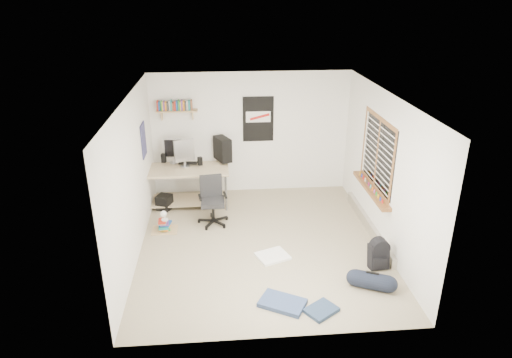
{
  "coord_description": "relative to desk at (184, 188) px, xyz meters",
  "views": [
    {
      "loc": [
        -0.66,
        -6.65,
        3.99
      ],
      "look_at": [
        -0.08,
        0.13,
        1.13
      ],
      "focal_mm": 32.0,
      "sensor_mm": 36.0,
      "label": 1
    }
  ],
  "objects": [
    {
      "name": "office_chair",
      "position": [
        0.57,
        -0.83,
        0.12
      ],
      "size": [
        0.66,
        0.66,
        0.89
      ],
      "primitive_type": "cube",
      "rotation": [
        0.0,
        0.0,
        0.14
      ],
      "color": "black",
      "rests_on": "floor"
    },
    {
      "name": "monitor_left",
      "position": [
        -0.19,
        0.33,
        0.64
      ],
      "size": [
        0.37,
        0.13,
        0.4
      ],
      "primitive_type": "cube",
      "rotation": [
        0.0,
        0.0,
        -0.11
      ],
      "color": "#B2B3B7",
      "rests_on": "desk"
    },
    {
      "name": "keyboard",
      "position": [
        0.1,
        0.18,
        0.45
      ],
      "size": [
        0.37,
        0.16,
        0.02
      ],
      "primitive_type": "cube",
      "rotation": [
        0.0,
        0.0,
        -0.09
      ],
      "color": "black",
      "rests_on": "desk"
    },
    {
      "name": "speaker_right",
      "position": [
        0.34,
        0.08,
        0.52
      ],
      "size": [
        0.1,
        0.1,
        0.16
      ],
      "primitive_type": "cube",
      "rotation": [
        0.0,
        0.0,
        0.35
      ],
      "color": "black",
      "rests_on": "desk"
    },
    {
      "name": "left_wall",
      "position": [
        -0.64,
        -1.62,
        0.89
      ],
      "size": [
        0.01,
        4.5,
        2.5
      ],
      "primitive_type": "cube",
      "color": "silver",
      "rests_on": "ground"
    },
    {
      "name": "speaker_left",
      "position": [
        -0.38,
        0.29,
        0.53
      ],
      "size": [
        0.1,
        0.1,
        0.17
      ],
      "primitive_type": "cube",
      "rotation": [
        0.0,
        0.0,
        -0.17
      ],
      "color": "black",
      "rests_on": "desk"
    },
    {
      "name": "desk_lamp",
      "position": [
        -0.28,
        -1.04,
        0.02
      ],
      "size": [
        0.18,
        0.23,
        0.21
      ],
      "primitive_type": "cube",
      "rotation": [
        0.0,
        0.0,
        0.34
      ],
      "color": "silver",
      "rests_on": "book_stack"
    },
    {
      "name": "book_stack",
      "position": [
        -0.3,
        -1.02,
        -0.21
      ],
      "size": [
        0.48,
        0.44,
        0.27
      ],
      "primitive_type": "cube",
      "rotation": [
        0.0,
        0.0,
        -0.36
      ],
      "color": "brown",
      "rests_on": "floor"
    },
    {
      "name": "pc_tower",
      "position": [
        0.78,
        0.32,
        0.67
      ],
      "size": [
        0.37,
        0.49,
        0.47
      ],
      "primitive_type": "cube",
      "rotation": [
        0.0,
        0.0,
        0.42
      ],
      "color": "black",
      "rests_on": "desk"
    },
    {
      "name": "jeans_a",
      "position": [
        1.5,
        -3.26,
        -0.33
      ],
      "size": [
        0.71,
        0.63,
        0.07
      ],
      "primitive_type": "cube",
      "rotation": [
        0.0,
        0.0,
        -0.51
      ],
      "color": "navy",
      "rests_on": "floor"
    },
    {
      "name": "ceiling",
      "position": [
        1.37,
        -1.62,
        2.14
      ],
      "size": [
        4.0,
        4.5,
        0.01
      ],
      "primitive_type": "cube",
      "color": "white",
      "rests_on": "ground"
    },
    {
      "name": "poster_back_wall",
      "position": [
        1.52,
        0.61,
        1.19
      ],
      "size": [
        0.62,
        0.03,
        0.92
      ],
      "primitive_type": "cube",
      "color": "black",
      "rests_on": "back_wall"
    },
    {
      "name": "poster_left_wall",
      "position": [
        -0.62,
        -0.42,
        1.14
      ],
      "size": [
        0.02,
        0.42,
        0.6
      ],
      "primitive_type": "cube",
      "color": "navy",
      "rests_on": "left_wall"
    },
    {
      "name": "tshirt",
      "position": [
        1.51,
        -2.06,
        -0.34
      ],
      "size": [
        0.59,
        0.55,
        0.04
      ],
      "primitive_type": "cube",
      "rotation": [
        0.0,
        0.0,
        0.38
      ],
      "color": "white",
      "rests_on": "floor"
    },
    {
      "name": "floor",
      "position": [
        1.37,
        -1.62,
        -0.37
      ],
      "size": [
        4.0,
        4.5,
        0.01
      ],
      "primitive_type": "cube",
      "color": "gray",
      "rests_on": "ground"
    },
    {
      "name": "desk",
      "position": [
        0.0,
        0.0,
        0.0
      ],
      "size": [
        1.8,
        0.84,
        0.81
      ],
      "primitive_type": "cube",
      "rotation": [
        0.0,
        0.0,
        -0.04
      ],
      "color": "tan",
      "rests_on": "floor"
    },
    {
      "name": "jeans_b",
      "position": [
        2.0,
        -3.44,
        -0.34
      ],
      "size": [
        0.51,
        0.49,
        0.05
      ],
      "primitive_type": "cube",
      "rotation": [
        0.0,
        0.0,
        0.6
      ],
      "color": "#22334D",
      "rests_on": "floor"
    },
    {
      "name": "back_wall",
      "position": [
        1.37,
        0.63,
        0.89
      ],
      "size": [
        4.0,
        0.01,
        2.5
      ],
      "primitive_type": "cube",
      "color": "silver",
      "rests_on": "ground"
    },
    {
      "name": "right_wall",
      "position": [
        3.37,
        -1.62,
        0.89
      ],
      "size": [
        0.01,
        4.5,
        2.5
      ],
      "primitive_type": "cube",
      "color": "silver",
      "rests_on": "ground"
    },
    {
      "name": "baseboard_heater",
      "position": [
        3.32,
        -1.32,
        -0.28
      ],
      "size": [
        0.08,
        2.5,
        0.18
      ],
      "primitive_type": "cube",
      "color": "#B7B2A8",
      "rests_on": "floor"
    },
    {
      "name": "window",
      "position": [
        3.32,
        -1.32,
        1.08
      ],
      "size": [
        0.1,
        1.5,
        1.26
      ],
      "primitive_type": "cube",
      "color": "brown",
      "rests_on": "right_wall"
    },
    {
      "name": "wall_shelf",
      "position": [
        -0.08,
        0.52,
        1.42
      ],
      "size": [
        0.8,
        0.22,
        0.24
      ],
      "primitive_type": "cube",
      "color": "tan",
      "rests_on": "back_wall"
    },
    {
      "name": "subwoofer",
      "position": [
        -0.38,
        -0.16,
        -0.22
      ],
      "size": [
        0.34,
        0.34,
        0.29
      ],
      "primitive_type": "cube",
      "rotation": [
        0.0,
        0.0,
        -0.39
      ],
      "color": "black",
      "rests_on": "floor"
    },
    {
      "name": "duffel_bag",
      "position": [
        2.83,
        -2.99,
        -0.22
      ],
      "size": [
        0.33,
        0.33,
        0.49
      ],
      "primitive_type": "cylinder",
      "rotation": [
        0.0,
        0.0,
        -0.43
      ],
      "color": "black",
      "rests_on": "floor"
    },
    {
      "name": "monitor_right",
      "position": [
        0.04,
        0.11,
        0.66
      ],
      "size": [
        0.4,
        0.24,
        0.43
      ],
      "primitive_type": "cube",
      "rotation": [
        0.0,
        0.0,
        0.39
      ],
      "color": "#9C9BA0",
      "rests_on": "desk"
    },
    {
      "name": "backpack",
      "position": [
        3.09,
        -2.48,
        -0.16
      ],
      "size": [
        0.31,
        0.26,
        0.39
      ],
      "primitive_type": "cube",
      "rotation": [
        0.0,
        0.0,
        0.09
      ],
      "color": "black",
      "rests_on": "floor"
    }
  ]
}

